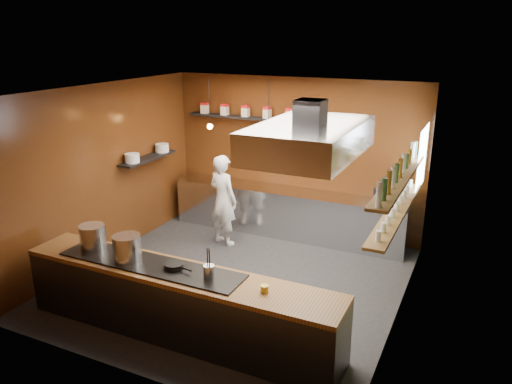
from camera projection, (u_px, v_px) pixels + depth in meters
The scene contains 26 objects.
floor at pixel (236, 281), 7.95m from camera, with size 5.00×5.00×0.00m, color black.
back_wall at pixel (294, 156), 9.64m from camera, with size 5.00×5.00×0.00m, color #361309.
left_wall at pixel (105, 173), 8.51m from camera, with size 5.00×5.00×0.00m, color #361309.
right_wall at pixel (405, 217), 6.47m from camera, with size 5.00×5.00×0.00m, color #4D4E2C.
ceiling at pixel (233, 91), 7.03m from camera, with size 5.00×5.00×0.00m, color silver.
window_pane at pixel (422, 158), 7.83m from camera, with size 1.00×1.00×0.00m, color white.
prep_counter at pixel (287, 212), 9.68m from camera, with size 4.60×0.65×0.90m, color silver.
pass_counter at pixel (177, 303), 6.43m from camera, with size 4.40×0.72×0.94m.
tin_shelf at pixel (249, 118), 9.67m from camera, with size 2.60×0.26×0.04m, color black.
plate_shelf at pixel (148, 158), 9.29m from camera, with size 0.30×1.40×0.04m, color black.
bottle_shelf_upper at pixel (399, 179), 6.67m from camera, with size 0.26×2.80×0.04m, color brown.
bottle_shelf_lower at pixel (396, 212), 6.81m from camera, with size 0.26×2.80×0.04m, color brown.
extractor_hood at pixel (309, 139), 6.31m from camera, with size 1.20×2.00×0.72m.
pendant_left at pixel (210, 124), 9.32m from camera, with size 0.10×0.10×0.95m.
pendant_right at pixel (268, 129), 8.83m from camera, with size 0.10×0.10×0.95m.
storage_tins at pixel (256, 112), 9.57m from camera, with size 2.43×0.13×0.22m.
plate_stacks at pixel (148, 153), 9.26m from camera, with size 0.26×1.16×0.16m.
bottles at pixel (400, 169), 6.62m from camera, with size 0.06×2.66×0.24m.
wine_glasses at pixel (397, 206), 6.78m from camera, with size 0.07×2.37×0.13m.
stockpot_large at pixel (93, 237), 6.84m from camera, with size 0.35×0.35×0.34m, color #B8BBC0.
stockpot_small at pixel (127, 248), 6.50m from camera, with size 0.37×0.37×0.34m, color silver.
utensil_crock at pixel (209, 272), 6.04m from camera, with size 0.13×0.13×0.17m, color #BABDC2.
frying_pan at pixel (174, 266), 6.31m from camera, with size 0.43×0.26×0.07m.
butter_jar at pixel (265, 289), 5.77m from camera, with size 0.09×0.09×0.08m, color yellow.
espresso_machine at pixel (400, 196), 8.56m from camera, with size 0.39×0.37×0.39m, color black.
chef at pixel (223, 200), 9.15m from camera, with size 0.62×0.41×1.70m, color white.
Camera 1 is at (3.35, -6.30, 3.81)m, focal length 35.00 mm.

